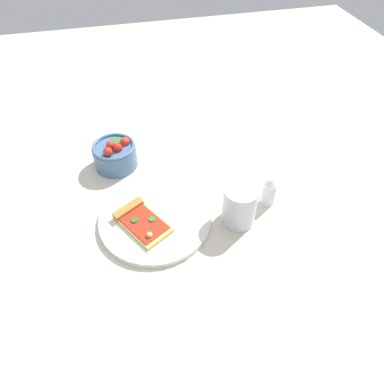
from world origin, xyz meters
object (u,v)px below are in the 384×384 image
soda_glass (239,206)px  pepper_shaker (269,192)px  plate (155,218)px  pizza_slice_main (140,221)px  salad_bowl (115,155)px

soda_glass → pepper_shaker: 0.09m
plate → pizza_slice_main: 0.04m
plate → salad_bowl: (0.22, 0.07, 0.03)m
soda_glass → plate: bearing=77.2°
plate → pizza_slice_main: pizza_slice_main is taller
salad_bowl → pizza_slice_main: bearing=-171.4°
salad_bowl → pepper_shaker: salad_bowl is taller
salad_bowl → pepper_shaker: (-0.23, -0.34, 0.00)m
salad_bowl → soda_glass: (-0.26, -0.26, 0.01)m
plate → soda_glass: bearing=-102.8°
soda_glass → pepper_shaker: soda_glass is taller
salad_bowl → pepper_shaker: size_ratio=1.49×
pizza_slice_main → salad_bowl: size_ratio=1.31×
pizza_slice_main → pepper_shaker: size_ratio=1.95×
soda_glass → salad_bowl: bearing=44.7°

